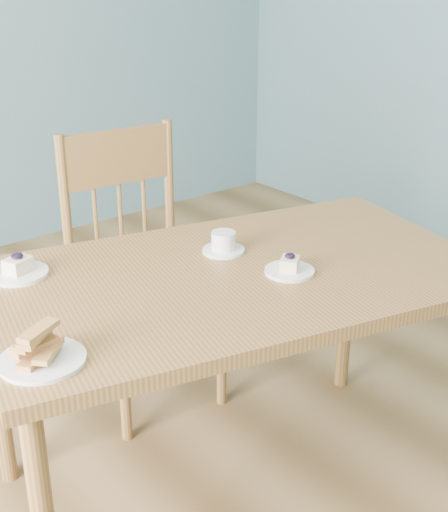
% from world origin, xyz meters
% --- Properties ---
extents(room, '(5.01, 5.01, 2.71)m').
position_xyz_m(room, '(0.00, 0.00, 1.35)').
color(room, '#977146').
rests_on(room, ground).
extents(dining_table, '(1.53, 1.10, 0.74)m').
position_xyz_m(dining_table, '(0.31, 0.14, 0.67)').
color(dining_table, olive).
rests_on(dining_table, ground).
extents(dining_chair, '(0.50, 0.48, 0.99)m').
position_xyz_m(dining_chair, '(0.40, 0.76, 0.51)').
color(dining_chair, olive).
rests_on(dining_chair, ground).
extents(cheesecake_plate_near, '(0.14, 0.14, 0.06)m').
position_xyz_m(cheesecake_plate_near, '(0.43, 0.04, 0.76)').
color(cheesecake_plate_near, white).
rests_on(cheesecake_plate_near, dining_table).
extents(cheesecake_plate_far, '(0.16, 0.16, 0.07)m').
position_xyz_m(cheesecake_plate_far, '(-0.16, 0.49, 0.76)').
color(cheesecake_plate_far, white).
rests_on(cheesecake_plate_far, dining_table).
extents(coffee_cup, '(0.12, 0.12, 0.06)m').
position_xyz_m(coffee_cup, '(0.38, 0.27, 0.77)').
color(coffee_cup, white).
rests_on(coffee_cup, dining_table).
extents(biscotti_plate, '(0.19, 0.19, 0.09)m').
position_xyz_m(biscotti_plate, '(-0.31, 0.05, 0.77)').
color(biscotti_plate, white).
rests_on(biscotti_plate, dining_table).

